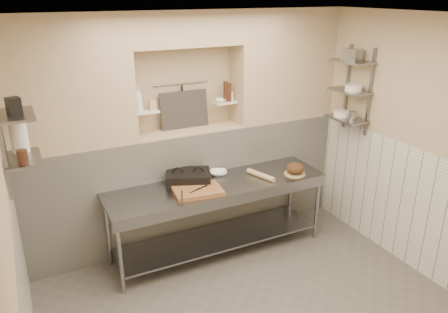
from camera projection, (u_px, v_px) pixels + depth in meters
ceiling at (269, 10)px, 3.28m from camera, size 4.00×3.90×0.10m
wall_left at (3, 242)px, 2.95m from camera, size 0.10×3.90×2.80m
wall_right at (428, 150)px, 4.65m from camera, size 0.10×3.90×2.80m
wall_back at (180, 126)px, 5.48m from camera, size 4.00×0.10×2.80m
backwall_lower at (189, 184)px, 5.52m from camera, size 4.00×0.40×1.40m
alcove_sill at (188, 130)px, 5.26m from camera, size 1.30×0.40×0.02m
backwall_pillar_left at (66, 83)px, 4.47m from camera, size 1.35×0.40×1.40m
backwall_pillar_right at (283, 65)px, 5.57m from camera, size 1.35×0.40×1.40m
backwall_header at (185, 28)px, 4.84m from camera, size 1.30×0.40×0.40m
wainscot_right at (414, 209)px, 4.88m from camera, size 0.02×3.90×1.40m
alcove_shelf_left at (146, 112)px, 4.95m from camera, size 0.28×0.16×0.02m
alcove_shelf_right at (225, 102)px, 5.37m from camera, size 0.28×0.16×0.02m
utensil_rail at (181, 83)px, 5.21m from camera, size 0.70×0.02×0.02m
hanging_steel at (182, 98)px, 5.26m from camera, size 0.02×0.02×0.30m
splash_panel at (184, 110)px, 5.26m from camera, size 0.60×0.08×0.45m
shelf_rail_left_a at (2, 133)px, 3.89m from camera, size 0.03×0.03×0.95m
shelf_rail_left_b at (2, 147)px, 3.55m from camera, size 0.03×0.03×0.95m
wall_shelf_left_lower at (23, 159)px, 3.85m from camera, size 0.30×0.50×0.02m
wall_shelf_left_upper at (15, 115)px, 3.70m from camera, size 0.30×0.50×0.03m
shelf_rail_right_a at (347, 87)px, 5.51m from camera, size 0.03×0.03×1.05m
shelf_rail_right_b at (370, 93)px, 5.17m from camera, size 0.03×0.03×1.05m
wall_shelf_right_lower at (347, 119)px, 5.41m from camera, size 0.30×0.50×0.02m
wall_shelf_right_mid at (350, 91)px, 5.28m from camera, size 0.30×0.50×0.02m
wall_shelf_right_upper at (353, 62)px, 5.16m from camera, size 0.30×0.50×0.03m
prep_table at (218, 204)px, 5.12m from camera, size 2.60×0.70×0.90m
panini_press at (188, 177)px, 5.04m from camera, size 0.59×0.52×0.14m
cutting_board at (198, 191)px, 4.81m from camera, size 0.57×0.43×0.05m
knife_blade at (199, 189)px, 4.79m from camera, size 0.26×0.13×0.01m
tongs at (182, 196)px, 4.61m from camera, size 0.11×0.23×0.02m
mixing_bowl at (218, 173)px, 5.27m from camera, size 0.27×0.27×0.05m
rolling_pin at (261, 175)px, 5.20m from camera, size 0.19×0.40×0.06m
bread_board at (295, 174)px, 5.29m from camera, size 0.26×0.26×0.01m
bread_loaf at (295, 168)px, 5.27m from camera, size 0.22×0.22×0.13m
bottle_soap at (138, 99)px, 4.86m from camera, size 0.15×0.15×0.29m
jar_alcove at (152, 105)px, 4.96m from camera, size 0.08×0.08×0.11m
bowl_alcove at (221, 101)px, 5.30m from camera, size 0.14×0.14×0.04m
condiment_a at (229, 92)px, 5.33m from camera, size 0.06×0.06×0.22m
condiment_b at (226, 91)px, 5.32m from camera, size 0.06×0.06×0.25m
condiment_c at (231, 96)px, 5.40m from camera, size 0.06×0.06×0.11m
jug_left at (19, 136)px, 3.92m from camera, size 0.15×0.15×0.30m
jar_left at (23, 157)px, 3.67m from camera, size 0.09×0.09×0.13m
box_left_upper at (14, 106)px, 3.64m from camera, size 0.13×0.13×0.15m
bowl_right at (342, 113)px, 5.47m from camera, size 0.21×0.21×0.06m
canister_right at (353, 116)px, 5.30m from camera, size 0.10×0.10×0.10m
bowl_right_mid at (353, 88)px, 5.21m from camera, size 0.20×0.20×0.07m
basket_right at (352, 55)px, 5.15m from camera, size 0.21×0.24×0.13m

